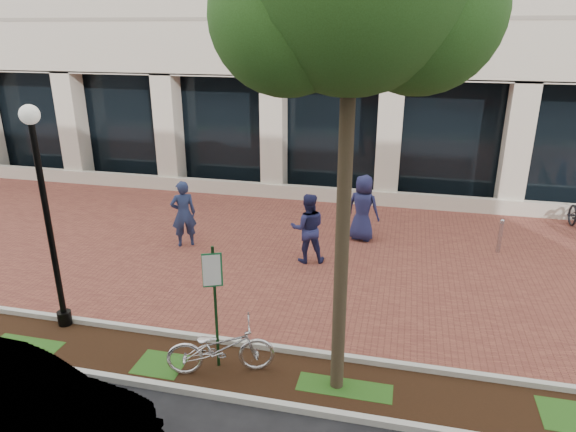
% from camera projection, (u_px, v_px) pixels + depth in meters
% --- Properties ---
extents(ground, '(120.00, 120.00, 0.00)m').
position_uv_depth(ground, '(300.00, 253.00, 13.90)').
color(ground, black).
rests_on(ground, ground).
extents(brick_plaza, '(40.00, 9.00, 0.01)m').
position_uv_depth(brick_plaza, '(300.00, 252.00, 13.90)').
color(brick_plaza, brown).
rests_on(brick_plaza, ground).
extents(planting_strip, '(40.00, 1.50, 0.01)m').
position_uv_depth(planting_strip, '(239.00, 371.00, 9.10)').
color(planting_strip, black).
rests_on(planting_strip, ground).
extents(curb_plaza_side, '(40.00, 0.12, 0.12)m').
position_uv_depth(curb_plaza_side, '(251.00, 345.00, 9.77)').
color(curb_plaza_side, '#B9BAAF').
rests_on(curb_plaza_side, ground).
extents(curb_street_side, '(40.00, 0.12, 0.12)m').
position_uv_depth(curb_street_side, '(224.00, 396.00, 8.40)').
color(curb_street_side, '#B9BAAF').
rests_on(curb_street_side, ground).
extents(parking_sign, '(0.34, 0.07, 2.35)m').
position_uv_depth(parking_sign, '(214.00, 292.00, 8.73)').
color(parking_sign, '#153B1A').
rests_on(parking_sign, ground).
extents(lamppost, '(0.36, 0.36, 4.47)m').
position_uv_depth(lamppost, '(46.00, 209.00, 9.67)').
color(lamppost, black).
rests_on(lamppost, ground).
extents(locked_bicycle, '(2.00, 1.25, 0.99)m').
position_uv_depth(locked_bicycle, '(221.00, 348.00, 8.94)').
color(locked_bicycle, silver).
rests_on(locked_bicycle, ground).
extents(pedestrian_left, '(0.82, 0.74, 1.87)m').
position_uv_depth(pedestrian_left, '(184.00, 214.00, 14.05)').
color(pedestrian_left, navy).
rests_on(pedestrian_left, ground).
extents(pedestrian_mid, '(1.04, 0.90, 1.84)m').
position_uv_depth(pedestrian_mid, '(308.00, 228.00, 13.10)').
color(pedestrian_mid, navy).
rests_on(pedestrian_mid, ground).
extents(pedestrian_right, '(1.07, 0.86, 1.91)m').
position_uv_depth(pedestrian_right, '(363.00, 208.00, 14.45)').
color(pedestrian_right, '#1C1F47').
rests_on(pedestrian_right, ground).
extents(bollard, '(0.12, 0.12, 0.97)m').
position_uv_depth(bollard, '(500.00, 236.00, 13.74)').
color(bollard, '#AEAEB3').
rests_on(bollard, ground).
extents(sedan_near_curb, '(4.20, 1.65, 1.36)m').
position_uv_depth(sedan_near_curb, '(4.00, 413.00, 7.15)').
color(sedan_near_curb, silver).
rests_on(sedan_near_curb, ground).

